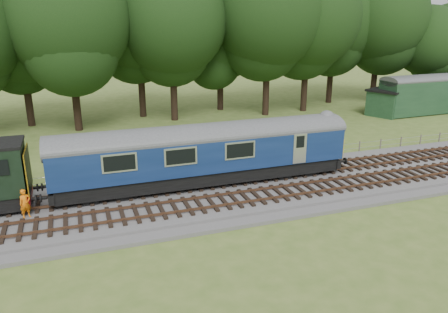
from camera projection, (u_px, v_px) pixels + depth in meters
name	position (u px, v px, depth m)	size (l,w,h in m)	color
ground	(268.00, 190.00, 27.22)	(120.00, 120.00, 0.00)	#4C6726
ballast	(268.00, 187.00, 27.17)	(70.00, 7.00, 0.35)	#4C4C4F
track_north	(259.00, 176.00, 28.35)	(67.20, 2.40, 0.21)	black
track_south	(279.00, 193.00, 25.66)	(67.20, 2.40, 0.21)	black
fence	(241.00, 167.00, 31.26)	(64.00, 0.12, 1.00)	#6B6054
tree_line	(181.00, 117.00, 46.97)	(70.00, 8.00, 18.00)	black
dmu_railcar	(204.00, 149.00, 26.51)	(18.05, 2.86, 3.88)	black
worker	(25.00, 204.00, 22.43)	(0.57, 0.37, 1.55)	orange
parked_coach	(446.00, 91.00, 48.92)	(16.53, 3.35, 4.21)	#1A3A22
shed	(386.00, 102.00, 47.14)	(4.61, 4.61, 2.86)	#1A3A22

